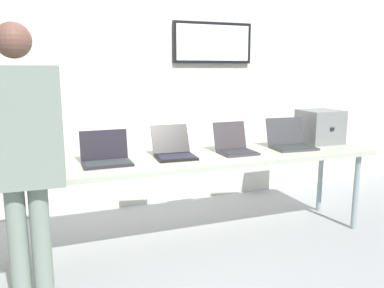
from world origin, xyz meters
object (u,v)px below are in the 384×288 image
object	(u,v)px
workbench	(165,164)
person	(22,148)
equipment_box	(320,126)
laptop_station_1	(22,162)
laptop_station_4	(235,146)
laptop_station_2	(106,156)
laptop_station_3	(174,150)
laptop_station_5	(290,141)
coffee_mug	(19,174)

from	to	relation	value
workbench	person	xyz separation A→B (m)	(-1.01, -0.62, 0.33)
workbench	equipment_box	bearing A→B (deg)	5.21
laptop_station_1	laptop_station_4	world-z (taller)	laptop_station_4
laptop_station_2	laptop_station_4	world-z (taller)	laptop_station_4
laptop_station_3	laptop_station_2	bearing A→B (deg)	-175.65
equipment_box	laptop_station_2	distance (m)	2.09
equipment_box	laptop_station_1	distance (m)	2.68
laptop_station_3	person	distance (m)	1.31
workbench	laptop_station_4	distance (m)	0.64
workbench	person	bearing A→B (deg)	-148.34
laptop_station_4	equipment_box	bearing A→B (deg)	7.15
laptop_station_1	laptop_station_2	world-z (taller)	same
laptop_station_1	laptop_station_3	world-z (taller)	same
laptop_station_3	person	xyz separation A→B (m)	(-1.10, -0.68, 0.22)
workbench	laptop_station_5	bearing A→B (deg)	1.35
equipment_box	laptop_station_4	bearing A→B (deg)	-172.85
equipment_box	laptop_station_3	world-z (taller)	equipment_box
coffee_mug	laptop_station_5	bearing A→B (deg)	7.01
workbench	equipment_box	xyz separation A→B (m)	(1.62, 0.15, 0.20)
laptop_station_1	laptop_station_2	xyz separation A→B (m)	(0.59, -0.04, 0.00)
equipment_box	laptop_station_5	size ratio (longest dim) A/B	0.90
workbench	laptop_station_5	xyz separation A→B (m)	(1.20, 0.03, 0.10)
workbench	laptop_station_2	xyz separation A→B (m)	(-0.46, 0.01, 0.10)
laptop_station_3	coffee_mug	size ratio (longest dim) A/B	4.27
coffee_mug	person	bearing A→B (deg)	-82.18
laptop_station_2	laptop_station_5	xyz separation A→B (m)	(1.67, 0.02, 0.00)
laptop_station_5	workbench	bearing A→B (deg)	-178.65
equipment_box	person	xyz separation A→B (m)	(-2.63, -0.77, 0.12)
laptop_station_3	person	size ratio (longest dim) A/B	0.22
workbench	laptop_station_4	size ratio (longest dim) A/B	11.64
equipment_box	coffee_mug	bearing A→B (deg)	-171.55
laptop_station_2	coffee_mug	distance (m)	0.65
person	coffee_mug	size ratio (longest dim) A/B	19.06
coffee_mug	laptop_station_1	bearing A→B (deg)	89.60
laptop_station_5	laptop_station_2	bearing A→B (deg)	-179.45
laptop_station_5	person	size ratio (longest dim) A/B	0.23
laptop_station_2	laptop_station_4	size ratio (longest dim) A/B	1.15
equipment_box	person	world-z (taller)	person
laptop_station_2	laptop_station_5	distance (m)	1.67
laptop_station_4	laptop_station_5	world-z (taller)	laptop_station_5
workbench	equipment_box	distance (m)	1.64
equipment_box	coffee_mug	distance (m)	2.71
workbench	laptop_station_2	bearing A→B (deg)	178.48
equipment_box	laptop_station_3	bearing A→B (deg)	-176.50
person	laptop_station_1	bearing A→B (deg)	94.17
person	laptop_station_3	bearing A→B (deg)	31.57
workbench	laptop_station_3	distance (m)	0.15
workbench	coffee_mug	xyz separation A→B (m)	(-1.06, -0.25, 0.09)
laptop_station_4	laptop_station_5	bearing A→B (deg)	0.41
workbench	laptop_station_5	size ratio (longest dim) A/B	9.30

